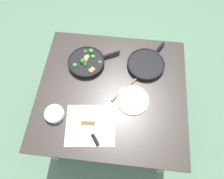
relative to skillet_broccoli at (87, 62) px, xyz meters
name	(u,v)px	position (x,y,z in m)	size (l,w,h in m)	color
ground_plane	(112,119)	(0.23, -0.22, -0.76)	(14.00, 14.00, 0.00)	#51755B
dining_table_red	(112,95)	(0.23, -0.22, -0.10)	(1.12, 1.04, 0.74)	#2D2826
skillet_broccoli	(87,62)	(0.00, 0.00, 0.00)	(0.41, 0.29, 0.07)	black
skillet_eggs	(146,64)	(0.47, 0.03, 0.00)	(0.30, 0.38, 0.04)	black
wooden_spoon	(135,80)	(0.39, -0.11, -0.02)	(0.28, 0.33, 0.02)	#996B42
parchment_sheet	(90,125)	(0.10, -0.50, -0.03)	(0.37, 0.33, 0.00)	beige
grater_knife	(91,132)	(0.12, -0.55, -0.02)	(0.19, 0.25, 0.02)	silver
cheese_block	(88,118)	(0.08, -0.46, 0.00)	(0.10, 0.06, 0.06)	#EFD67A
dinner_plate_stack	(133,100)	(0.39, -0.28, -0.01)	(0.23, 0.23, 0.03)	white
prep_bowl_steel	(55,114)	(-0.16, -0.45, 0.00)	(0.14, 0.14, 0.04)	#B7B7BC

